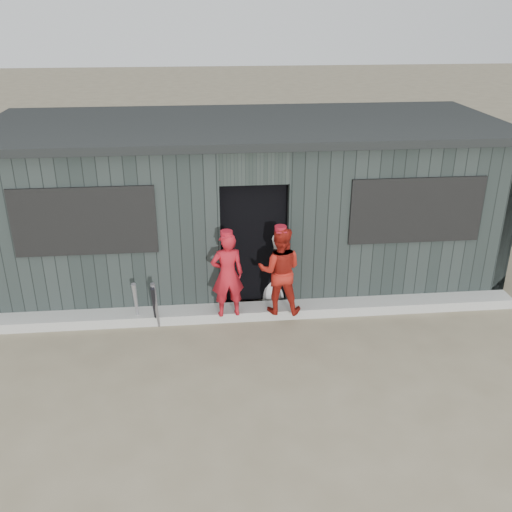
{
  "coord_description": "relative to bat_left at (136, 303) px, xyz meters",
  "views": [
    {
      "loc": [
        -0.73,
        -5.7,
        4.34
      ],
      "look_at": [
        0.0,
        1.8,
        1.0
      ],
      "focal_mm": 40.0,
      "sensor_mm": 36.0,
      "label": 1
    }
  ],
  "objects": [
    {
      "name": "ground",
      "position": [
        1.76,
        -1.72,
        -0.36
      ],
      "size": [
        80.0,
        80.0,
        0.0
      ],
      "primitive_type": "plane",
      "color": "#72674F",
      "rests_on": "ground"
    },
    {
      "name": "bat_right",
      "position": [
        0.27,
        -0.13,
        -0.0
      ],
      "size": [
        0.07,
        0.28,
        0.71
      ],
      "primitive_type": "cone",
      "rotation": [
        0.3,
        0.0,
        0.01
      ],
      "color": "black",
      "rests_on": "ground"
    },
    {
      "name": "dugout",
      "position": [
        1.76,
        1.78,
        0.93
      ],
      "size": [
        8.3,
        3.3,
        2.62
      ],
      "color": "black",
      "rests_on": "ground"
    },
    {
      "name": "player_red_right",
      "position": [
        2.09,
        -0.05,
        0.45
      ],
      "size": [
        0.72,
        0.6,
        1.32
      ],
      "primitive_type": "imported",
      "rotation": [
        0.0,
        0.0,
        2.97
      ],
      "color": "maroon",
      "rests_on": "curb"
    },
    {
      "name": "bat_left",
      "position": [
        0.0,
        0.0,
        0.0
      ],
      "size": [
        0.07,
        0.22,
        0.72
      ],
      "primitive_type": "cone",
      "rotation": [
        0.22,
        0.0,
        -0.01
      ],
      "color": "#9A9AA2",
      "rests_on": "ground"
    },
    {
      "name": "player_red_left",
      "position": [
        1.33,
        -0.09,
        0.44
      ],
      "size": [
        0.51,
        0.36,
        1.3
      ],
      "primitive_type": "imported",
      "rotation": [
        0.0,
        0.0,
        3.26
      ],
      "color": "#B31622",
      "rests_on": "curb"
    },
    {
      "name": "bat_mid",
      "position": [
        0.3,
        -0.13,
        0.02
      ],
      "size": [
        0.12,
        0.19,
        0.76
      ],
      "primitive_type": "cone",
      "rotation": [
        0.15,
        0.0,
        -0.32
      ],
      "color": "gray",
      "rests_on": "ground"
    },
    {
      "name": "curb",
      "position": [
        1.76,
        0.1,
        -0.28
      ],
      "size": [
        8.0,
        0.36,
        0.15
      ],
      "primitive_type": "cube",
      "color": "#A6A7A1",
      "rests_on": "ground"
    },
    {
      "name": "player_grey_back",
      "position": [
        2.09,
        0.56,
        0.27
      ],
      "size": [
        0.66,
        0.48,
        1.25
      ],
      "primitive_type": "imported",
      "rotation": [
        0.0,
        0.0,
        3.28
      ],
      "color": "silver",
      "rests_on": "ground"
    }
  ]
}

